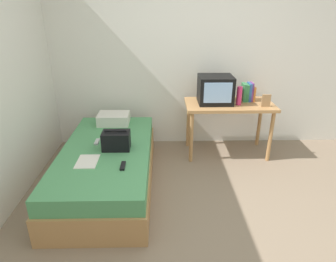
% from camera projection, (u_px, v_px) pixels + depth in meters
% --- Properties ---
extents(ground_plane, '(8.00, 8.00, 0.00)m').
position_uv_depth(ground_plane, '(208.00, 229.00, 2.78)').
color(ground_plane, '#84705B').
extents(wall_back, '(5.20, 0.10, 2.60)m').
position_uv_depth(wall_back, '(192.00, 55.00, 4.10)').
color(wall_back, silver).
rests_on(wall_back, ground).
extents(bed, '(1.00, 2.00, 0.47)m').
position_uv_depth(bed, '(108.00, 167.00, 3.39)').
color(bed, '#B27F4C').
rests_on(bed, ground).
extents(desk, '(1.16, 0.60, 0.73)m').
position_uv_depth(desk, '(229.00, 110.00, 3.96)').
color(desk, '#B27F4C').
rests_on(desk, ground).
extents(tv, '(0.44, 0.39, 0.36)m').
position_uv_depth(tv, '(215.00, 90.00, 3.87)').
color(tv, black).
rests_on(tv, desk).
extents(water_bottle, '(0.07, 0.07, 0.24)m').
position_uv_depth(water_bottle, '(239.00, 96.00, 3.82)').
color(water_bottle, '#E53372').
rests_on(water_bottle, desk).
extents(book_row, '(0.16, 0.16, 0.25)m').
position_uv_depth(book_row, '(248.00, 92.00, 3.99)').
color(book_row, '#337F47').
rests_on(book_row, desk).
extents(picture_frame, '(0.11, 0.02, 0.16)m').
position_uv_depth(picture_frame, '(266.00, 101.00, 3.76)').
color(picture_frame, '#9E754C').
rests_on(picture_frame, desk).
extents(pillow, '(0.41, 0.31, 0.14)m').
position_uv_depth(pillow, '(114.00, 119.00, 3.95)').
color(pillow, silver).
rests_on(pillow, bed).
extents(handbag, '(0.30, 0.20, 0.23)m').
position_uv_depth(handbag, '(116.00, 140.00, 3.24)').
color(handbag, black).
rests_on(handbag, bed).
extents(magazine, '(0.21, 0.29, 0.01)m').
position_uv_depth(magazine, '(87.00, 161.00, 3.00)').
color(magazine, white).
rests_on(magazine, bed).
extents(remote_dark, '(0.04, 0.16, 0.02)m').
position_uv_depth(remote_dark, '(123.00, 166.00, 2.91)').
color(remote_dark, black).
rests_on(remote_dark, bed).
extents(remote_silver, '(0.04, 0.14, 0.02)m').
position_uv_depth(remote_silver, '(97.00, 142.00, 3.42)').
color(remote_silver, '#B7B7BC').
rests_on(remote_silver, bed).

